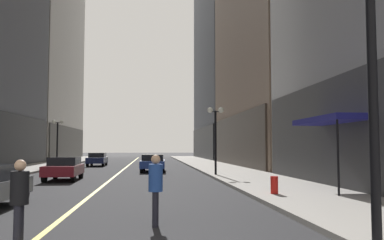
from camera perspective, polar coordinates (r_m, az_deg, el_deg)
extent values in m
plane|color=#262628|center=(40.11, -9.09, -6.46)|extent=(200.00, 200.00, 0.00)
cube|color=#9E9991|center=(41.42, -20.62, -6.08)|extent=(4.50, 78.00, 0.15)
cube|color=#9E9991|center=(40.48, 2.73, -6.38)|extent=(4.50, 78.00, 0.15)
cube|color=#E5D64C|center=(40.11, -9.09, -6.46)|extent=(0.16, 70.00, 0.01)
cube|color=#212327|center=(41.57, -23.85, -2.64)|extent=(0.50, 22.80, 5.00)
cube|color=#A8A399|center=(71.05, -22.22, 13.48)|extent=(13.86, 26.00, 45.35)
cube|color=#3A3935|center=(66.28, -16.98, -3.12)|extent=(0.50, 24.70, 5.00)
cube|color=#2C2C2E|center=(18.02, 21.62, -1.58)|extent=(0.50, 20.90, 5.00)
cube|color=#332A23|center=(40.36, 6.13, -2.92)|extent=(0.50, 22.80, 5.00)
cube|color=black|center=(65.53, 1.55, -3.28)|extent=(0.50, 24.70, 5.00)
cube|color=navy|center=(17.81, 18.75, -0.01)|extent=(1.60, 4.57, 0.24)
cylinder|color=black|center=(15.55, 19.78, -5.22)|extent=(0.08, 0.08, 2.88)
cylinder|color=black|center=(15.11, -22.53, -9.46)|extent=(0.23, 0.64, 0.64)
cube|color=maroon|center=(24.31, -17.50, -6.68)|extent=(1.83, 4.05, 0.55)
cube|color=black|center=(24.48, -17.39, -5.54)|extent=(1.58, 2.28, 0.50)
cylinder|color=black|center=(22.81, -16.30, -7.59)|extent=(0.24, 0.65, 0.64)
cylinder|color=black|center=(23.10, -19.99, -7.47)|extent=(0.24, 0.65, 0.64)
cylinder|color=black|center=(25.59, -15.29, -7.18)|extent=(0.24, 0.65, 0.64)
cylinder|color=black|center=(25.84, -18.59, -7.09)|extent=(0.24, 0.65, 0.64)
cube|color=navy|center=(31.68, -5.49, -6.13)|extent=(1.97, 4.71, 0.55)
cube|color=black|center=(31.43, -5.50, -5.28)|extent=(1.68, 2.66, 0.50)
cylinder|color=black|center=(33.35, -6.76, -6.48)|extent=(0.24, 0.65, 0.64)
cylinder|color=black|center=(33.30, -4.05, -6.50)|extent=(0.24, 0.65, 0.64)
cylinder|color=black|center=(30.10, -7.09, -6.76)|extent=(0.24, 0.65, 0.64)
cylinder|color=black|center=(30.05, -4.09, -6.79)|extent=(0.24, 0.65, 0.64)
cube|color=#141E4C|center=(41.90, -13.13, -5.48)|extent=(1.76, 4.39, 0.55)
cube|color=black|center=(42.11, -13.09, -4.83)|extent=(1.54, 2.46, 0.50)
cylinder|color=black|center=(40.31, -12.35, -5.95)|extent=(0.23, 0.64, 0.64)
cylinder|color=black|center=(40.49, -14.43, -5.91)|extent=(0.23, 0.64, 0.64)
cylinder|color=black|center=(43.35, -11.93, -5.80)|extent=(0.23, 0.64, 0.64)
cylinder|color=black|center=(43.52, -13.87, -5.77)|extent=(0.23, 0.64, 0.64)
cylinder|color=black|center=(8.47, -23.28, -13.58)|extent=(0.14, 0.14, 0.80)
cylinder|color=black|center=(8.63, -22.95, -13.41)|extent=(0.14, 0.14, 0.80)
cylinder|color=black|center=(8.46, -22.99, -8.73)|extent=(0.34, 0.34, 0.63)
sphere|color=tan|center=(8.43, -22.91, -5.87)|extent=(0.22, 0.22, 0.22)
cylinder|color=black|center=(9.86, -5.18, -12.37)|extent=(0.14, 0.14, 0.82)
cylinder|color=black|center=(10.02, -5.11, -12.23)|extent=(0.14, 0.14, 0.82)
cylinder|color=#234799|center=(9.86, -5.12, -8.06)|extent=(0.37, 0.37, 0.65)
sphere|color=tan|center=(9.83, -5.10, -5.52)|extent=(0.22, 0.22, 0.22)
cylinder|color=black|center=(8.22, 24.01, 2.59)|extent=(0.18, 0.18, 5.50)
cylinder|color=black|center=(39.96, -18.36, -3.31)|extent=(0.14, 0.14, 4.20)
cylinder|color=black|center=(40.03, -18.29, -0.38)|extent=(0.80, 0.06, 0.06)
sphere|color=white|center=(40.11, -18.78, -0.23)|extent=(0.36, 0.36, 0.36)
sphere|color=white|center=(39.96, -17.80, -0.24)|extent=(0.36, 0.36, 0.36)
cylinder|color=black|center=(25.96, 3.32, -3.33)|extent=(0.14, 0.14, 4.20)
cylinder|color=black|center=(26.06, 3.30, 1.18)|extent=(0.80, 0.06, 0.06)
sphere|color=white|center=(26.01, 2.54, 1.41)|extent=(0.36, 0.36, 0.36)
sphere|color=white|center=(26.12, 4.06, 1.39)|extent=(0.36, 0.36, 0.36)
cylinder|color=red|center=(15.64, 11.46, -9.18)|extent=(0.28, 0.28, 0.80)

